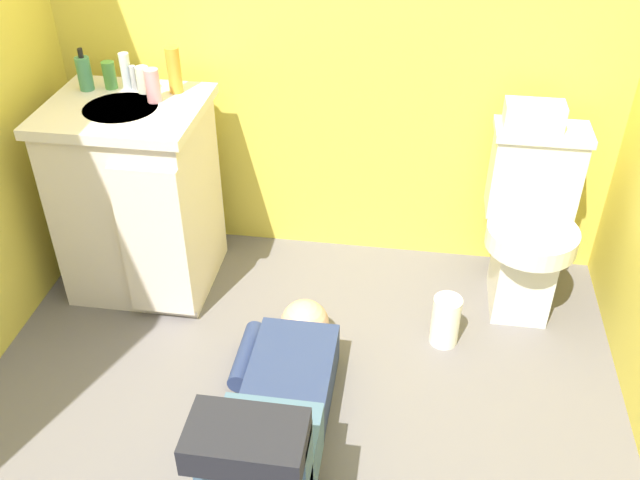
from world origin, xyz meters
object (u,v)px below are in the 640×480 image
object	(u,v)px
paper_towel_roll	(446,321)
soap_dispenser	(84,73)
faucet	(134,78)
bottle_white	(143,80)
bottle_amber	(174,70)
vanity_cabinet	(139,197)
person_plumber	(277,410)
toilet	(529,226)
bottle_pink	(153,86)
tissue_box	(534,115)
bottle_clear	(126,71)
bottle_green	(110,75)

from	to	relation	value
paper_towel_roll	soap_dispenser	bearing A→B (deg)	166.69
faucet	bottle_white	distance (m)	0.04
faucet	bottle_amber	bearing A→B (deg)	3.13
vanity_cabinet	paper_towel_roll	bearing A→B (deg)	-9.85
person_plumber	soap_dispenser	distance (m)	1.50
toilet	bottle_pink	bearing A→B (deg)	-178.40
toilet	bottle_pink	size ratio (longest dim) A/B	5.91
person_plumber	tissue_box	distance (m)	1.43
person_plumber	bottle_clear	distance (m)	1.43
vanity_cabinet	paper_towel_roll	world-z (taller)	vanity_cabinet
faucet	person_plumber	distance (m)	1.39
person_plumber	faucet	bearing A→B (deg)	127.35
tissue_box	bottle_pink	size ratio (longest dim) A/B	1.73
vanity_cabinet	bottle_white	bearing A→B (deg)	73.63
bottle_amber	paper_towel_roll	bearing A→B (deg)	-18.66
toilet	bottle_pink	world-z (taller)	bottle_pink
toilet	bottle_amber	size ratio (longest dim) A/B	4.21
vanity_cabinet	toilet	bearing A→B (deg)	3.56
bottle_clear	bottle_white	world-z (taller)	bottle_clear
toilet	bottle_amber	bearing A→B (deg)	177.69
tissue_box	bottle_amber	bearing A→B (deg)	-178.60
person_plumber	paper_towel_roll	world-z (taller)	person_plumber
tissue_box	bottle_clear	size ratio (longest dim) A/B	1.53
faucet	bottle_pink	size ratio (longest dim) A/B	0.79
bottle_white	paper_towel_roll	bearing A→B (deg)	-16.01
faucet	bottle_amber	size ratio (longest dim) A/B	0.56
vanity_cabinet	bottle_pink	distance (m)	0.48
faucet	bottle_green	world-z (taller)	bottle_green
faucet	person_plumber	xyz separation A→B (m)	(0.73, -0.96, -0.69)
soap_dispenser	bottle_clear	size ratio (longest dim) A/B	1.16
vanity_cabinet	person_plumber	size ratio (longest dim) A/B	0.77
toilet	bottle_clear	size ratio (longest dim) A/B	5.22
faucet	tissue_box	distance (m)	1.54
soap_dispenser	bottle_pink	distance (m)	0.31
bottle_green	bottle_pink	world-z (taller)	bottle_pink
person_plumber	bottle_pink	world-z (taller)	bottle_pink
tissue_box	soap_dispenser	size ratio (longest dim) A/B	1.33
vanity_cabinet	faucet	bearing A→B (deg)	91.31
paper_towel_roll	person_plumber	bearing A→B (deg)	-132.51
soap_dispenser	bottle_pink	xyz separation A→B (m)	(0.30, -0.07, -0.00)
toilet	bottle_amber	distance (m)	1.52
bottle_white	paper_towel_roll	world-z (taller)	bottle_white
vanity_cabinet	bottle_amber	size ratio (longest dim) A/B	4.61
faucet	tissue_box	xyz separation A→B (m)	(1.53, 0.04, -0.07)
bottle_pink	bottle_amber	bearing A→B (deg)	61.18
toilet	paper_towel_roll	bearing A→B (deg)	-133.20
toilet	faucet	xyz separation A→B (m)	(-1.58, 0.05, 0.50)
person_plumber	soap_dispenser	xyz separation A→B (m)	(-0.92, 0.94, 0.71)
bottle_white	bottle_pink	bearing A→B (deg)	-48.30
person_plumber	tissue_box	bearing A→B (deg)	51.47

